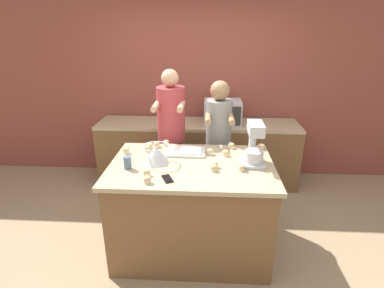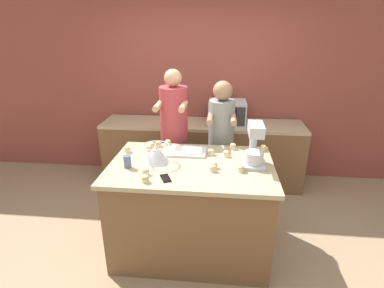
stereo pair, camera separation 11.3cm
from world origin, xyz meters
The scene contains 26 objects.
ground_plane centered at (0.00, 0.00, 0.00)m, with size 16.00×16.00×0.00m, color #937A5B.
back_wall centered at (0.00, 1.81, 1.35)m, with size 10.00×0.06×2.70m.
island_counter centered at (0.00, 0.00, 0.48)m, with size 1.53×1.00×0.96m.
back_counter centered at (0.00, 1.46, 0.45)m, with size 2.80×0.60×0.90m.
person_left centered at (-0.28, 0.74, 0.92)m, with size 0.33×0.50×1.73m.
person_right centered at (0.27, 0.74, 0.86)m, with size 0.31×0.49×1.61m.
stand_mixer centered at (0.57, 0.05, 1.13)m, with size 0.20×0.30×0.40m.
mixing_bowl centered at (-0.34, 0.01, 1.05)m, with size 0.26×0.26×0.17m.
baking_tray centered at (-0.08, 0.25, 0.97)m, with size 0.39×0.25×0.04m.
microwave_oven centered at (0.34, 1.46, 1.06)m, with size 0.50×0.39×0.32m.
cell_phone centered at (-0.19, -0.31, 0.96)m, with size 0.12×0.16×0.01m.
drinking_glass centered at (-0.57, -0.13, 1.01)m, with size 0.07×0.07×0.12m.
cupcake_0 centered at (0.21, -0.06, 0.99)m, with size 0.06×0.06×0.06m.
cupcake_1 centered at (-0.40, 0.40, 0.99)m, with size 0.06×0.06×0.06m.
cupcake_2 centered at (0.20, -0.14, 0.99)m, with size 0.06×0.06×0.06m.
cupcake_3 centered at (0.70, 0.40, 0.99)m, with size 0.06×0.06×0.06m.
cupcake_4 centered at (0.17, 0.23, 0.99)m, with size 0.06×0.06×0.06m.
cupcake_5 centered at (0.32, 0.20, 0.99)m, with size 0.06×0.06×0.06m.
cupcake_6 centered at (-0.46, 0.35, 0.99)m, with size 0.06×0.06×0.06m.
cupcake_7 centered at (-0.47, 0.28, 0.99)m, with size 0.06×0.06×0.06m.
cupcake_8 centered at (-0.37, -0.26, 0.99)m, with size 0.06×0.06×0.06m.
cupcake_9 centered at (-0.30, 0.45, 0.99)m, with size 0.06×0.06×0.06m.
cupcake_10 centered at (-0.68, 0.21, 0.99)m, with size 0.06×0.06×0.06m.
cupcake_11 centered at (0.40, 0.41, 0.99)m, with size 0.06×0.06×0.06m.
cupcake_12 centered at (-0.34, -0.39, 0.99)m, with size 0.06×0.06×0.06m.
cupcake_13 centered at (0.45, -0.12, 0.99)m, with size 0.06×0.06×0.06m.
Camera 1 is at (0.15, -2.53, 2.15)m, focal length 28.00 mm.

